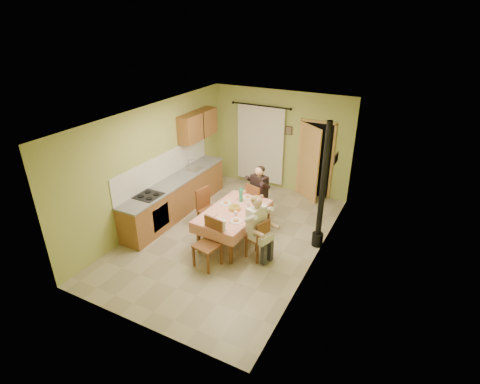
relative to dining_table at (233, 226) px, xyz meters
The scene contains 17 objects.
floor 0.43m from the dining_table, 157.46° to the left, with size 4.00×6.00×0.01m, color tan.
room_shell 1.45m from the dining_table, 157.46° to the left, with size 4.04×6.04×2.82m.
kitchen_run 1.94m from the dining_table, 165.91° to the left, with size 0.64×3.64×1.56m.
upper_cabinets 3.10m from the dining_table, 138.40° to the left, with size 0.35×1.40×0.70m, color brown.
curtain 3.19m from the dining_table, 103.75° to the left, with size 1.70×0.07×2.22m.
doorway 3.11m from the dining_table, 74.16° to the left, with size 0.96×0.56×2.15m.
dining_table is the anchor object (origin of this frame).
tableware 0.45m from the dining_table, 78.05° to the right, with size 0.82×1.68×0.33m.
chair_far 1.05m from the dining_table, 84.55° to the left, with size 0.55×0.55×1.00m.
chair_near 1.03m from the dining_table, 91.49° to the right, with size 0.53×0.53×1.02m.
chair_right 0.83m from the dining_table, 25.17° to the right, with size 0.47×0.47×0.92m.
chair_left 0.78m from the dining_table, 165.36° to the left, with size 0.52×0.52×1.00m.
man_far 1.18m from the dining_table, 84.38° to the left, with size 0.64×0.57×1.39m.
man_right 0.96m from the dining_table, 25.28° to the right, with size 0.57×0.64×1.39m.
stove_flue 1.96m from the dining_table, 21.36° to the left, with size 0.24×0.24×2.80m.
picture_back 3.34m from the dining_table, 88.63° to the left, with size 0.19×0.03×0.23m, color black.
picture_right 2.65m from the dining_table, 35.39° to the left, with size 0.03×0.31×0.21m, color brown.
Camera 1 is at (3.56, -6.32, 4.68)m, focal length 28.00 mm.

